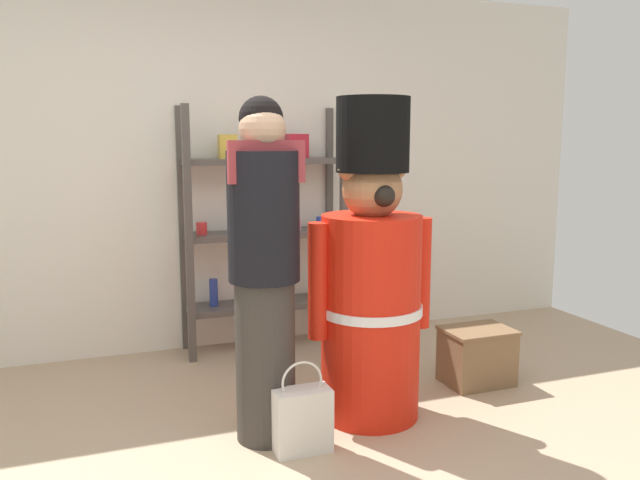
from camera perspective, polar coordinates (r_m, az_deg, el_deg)
back_wall at (r=4.66m, az=-11.43°, el=6.29°), size 6.40×0.12×2.60m
merchandise_shelf at (r=4.59m, az=-4.96°, el=1.05°), size 1.16×0.35×1.74m
teddy_bear_guard at (r=3.44m, az=4.58°, el=-3.79°), size 0.71×0.56×1.72m
person_shopper at (r=3.14m, az=-5.01°, el=-2.36°), size 0.37×0.35×1.71m
shopping_bag at (r=3.21m, az=-1.60°, el=-15.69°), size 0.28×0.14×0.46m
display_crate at (r=4.14m, az=13.84°, el=-10.02°), size 0.42×0.32×0.35m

